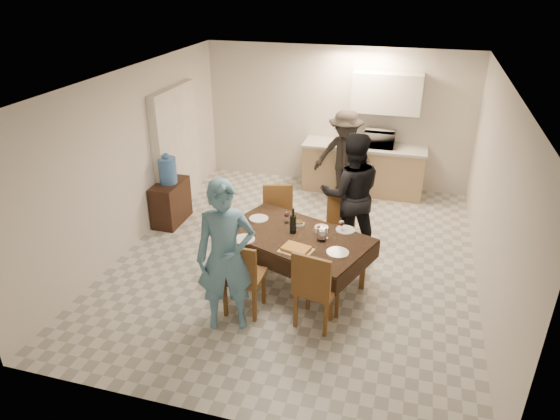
{
  "coord_description": "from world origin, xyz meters",
  "views": [
    {
      "loc": [
        1.46,
        -6.11,
        3.86
      ],
      "look_at": [
        -0.17,
        -0.3,
        0.9
      ],
      "focal_mm": 32.0,
      "sensor_mm": 36.0,
      "label": 1
    }
  ],
  "objects_px": {
    "water_pitcher": "(322,234)",
    "person_near": "(226,257)",
    "wine_bottle": "(293,221)",
    "person_kitchen": "(345,156)",
    "person_far": "(351,194)",
    "dining_table": "(296,237)",
    "microwave": "(379,139)",
    "savoury_tart": "(296,249)",
    "console": "(171,202)",
    "water_jug": "(168,170)"
  },
  "relations": [
    {
      "from": "person_near",
      "to": "person_kitchen",
      "type": "height_order",
      "value": "person_near"
    },
    {
      "from": "microwave",
      "to": "dining_table",
      "type": "bearing_deg",
      "value": 77.63
    },
    {
      "from": "wine_bottle",
      "to": "person_near",
      "type": "relative_size",
      "value": 0.19
    },
    {
      "from": "dining_table",
      "to": "savoury_tart",
      "type": "distance_m",
      "value": 0.4
    },
    {
      "from": "water_jug",
      "to": "savoury_tart",
      "type": "height_order",
      "value": "water_jug"
    },
    {
      "from": "dining_table",
      "to": "console",
      "type": "xyz_separation_m",
      "value": [
        -2.41,
        1.17,
        -0.34
      ]
    },
    {
      "from": "dining_table",
      "to": "microwave",
      "type": "xyz_separation_m",
      "value": [
        0.72,
        3.29,
        0.37
      ]
    },
    {
      "from": "person_near",
      "to": "person_far",
      "type": "relative_size",
      "value": 1.01
    },
    {
      "from": "water_jug",
      "to": "person_far",
      "type": "distance_m",
      "value": 2.96
    },
    {
      "from": "water_jug",
      "to": "person_kitchen",
      "type": "distance_m",
      "value": 3.08
    },
    {
      "from": "console",
      "to": "person_kitchen",
      "type": "relative_size",
      "value": 0.46
    },
    {
      "from": "water_jug",
      "to": "person_far",
      "type": "height_order",
      "value": "person_far"
    },
    {
      "from": "console",
      "to": "water_jug",
      "type": "xyz_separation_m",
      "value": [
        0.0,
        0.0,
        0.56
      ]
    },
    {
      "from": "water_pitcher",
      "to": "savoury_tart",
      "type": "xyz_separation_m",
      "value": [
        -0.25,
        -0.33,
        -0.07
      ]
    },
    {
      "from": "console",
      "to": "microwave",
      "type": "relative_size",
      "value": 1.42
    },
    {
      "from": "dining_table",
      "to": "person_far",
      "type": "distance_m",
      "value": 1.21
    },
    {
      "from": "person_far",
      "to": "console",
      "type": "bearing_deg",
      "value": -18.46
    },
    {
      "from": "water_pitcher",
      "to": "person_near",
      "type": "bearing_deg",
      "value": -131.99
    },
    {
      "from": "dining_table",
      "to": "person_near",
      "type": "height_order",
      "value": "person_near"
    },
    {
      "from": "person_kitchen",
      "to": "console",
      "type": "bearing_deg",
      "value": -147.16
    },
    {
      "from": "dining_table",
      "to": "console",
      "type": "height_order",
      "value": "dining_table"
    },
    {
      "from": "savoury_tart",
      "to": "microwave",
      "type": "relative_size",
      "value": 0.72
    },
    {
      "from": "water_pitcher",
      "to": "person_kitchen",
      "type": "xyz_separation_m",
      "value": [
        -0.17,
        2.89,
        0.01
      ]
    },
    {
      "from": "person_far",
      "to": "wine_bottle",
      "type": "bearing_deg",
      "value": 42.97
    },
    {
      "from": "microwave",
      "to": "wine_bottle",
      "type": "bearing_deg",
      "value": 76.61
    },
    {
      "from": "water_pitcher",
      "to": "person_kitchen",
      "type": "height_order",
      "value": "person_kitchen"
    },
    {
      "from": "wine_bottle",
      "to": "person_near",
      "type": "xyz_separation_m",
      "value": [
        -0.5,
        -1.1,
        0.02
      ]
    },
    {
      "from": "console",
      "to": "person_far",
      "type": "height_order",
      "value": "person_far"
    },
    {
      "from": "savoury_tart",
      "to": "water_pitcher",
      "type": "bearing_deg",
      "value": 52.85
    },
    {
      "from": "dining_table",
      "to": "wine_bottle",
      "type": "height_order",
      "value": "wine_bottle"
    },
    {
      "from": "dining_table",
      "to": "water_pitcher",
      "type": "bearing_deg",
      "value": 12.79
    },
    {
      "from": "savoury_tart",
      "to": "person_far",
      "type": "xyz_separation_m",
      "value": [
        0.45,
        1.43,
        0.17
      ]
    },
    {
      "from": "console",
      "to": "person_near",
      "type": "bearing_deg",
      "value": -50.1
    },
    {
      "from": "water_jug",
      "to": "microwave",
      "type": "xyz_separation_m",
      "value": [
        3.13,
        2.12,
        0.14
      ]
    },
    {
      "from": "console",
      "to": "wine_bottle",
      "type": "relative_size",
      "value": 2.19
    },
    {
      "from": "dining_table",
      "to": "water_pitcher",
      "type": "relative_size",
      "value": 11.48
    },
    {
      "from": "microwave",
      "to": "person_far",
      "type": "distance_m",
      "value": 2.26
    },
    {
      "from": "dining_table",
      "to": "savoury_tart",
      "type": "height_order",
      "value": "savoury_tart"
    },
    {
      "from": "water_jug",
      "to": "water_pitcher",
      "type": "distance_m",
      "value": 3.02
    },
    {
      "from": "wine_bottle",
      "to": "water_pitcher",
      "type": "bearing_deg",
      "value": -14.04
    },
    {
      "from": "console",
      "to": "water_pitcher",
      "type": "bearing_deg",
      "value": -23.92
    },
    {
      "from": "person_near",
      "to": "microwave",
      "type": "bearing_deg",
      "value": 52.36
    },
    {
      "from": "dining_table",
      "to": "person_near",
      "type": "relative_size",
      "value": 1.15
    },
    {
      "from": "water_pitcher",
      "to": "microwave",
      "type": "distance_m",
      "value": 3.37
    },
    {
      "from": "microwave",
      "to": "person_kitchen",
      "type": "relative_size",
      "value": 0.32
    },
    {
      "from": "microwave",
      "to": "person_far",
      "type": "relative_size",
      "value": 0.29
    },
    {
      "from": "savoury_tart",
      "to": "water_jug",
      "type": "bearing_deg",
      "value": 148.23
    },
    {
      "from": "console",
      "to": "person_kitchen",
      "type": "height_order",
      "value": "person_kitchen"
    },
    {
      "from": "water_jug",
      "to": "wine_bottle",
      "type": "xyz_separation_m",
      "value": [
        2.36,
        -1.12,
        -0.02
      ]
    },
    {
      "from": "water_pitcher",
      "to": "person_far",
      "type": "relative_size",
      "value": 0.1
    }
  ]
}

